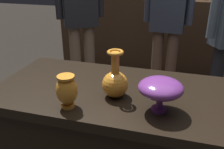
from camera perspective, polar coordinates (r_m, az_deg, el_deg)
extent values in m
cube|color=black|center=(1.33, -0.66, -4.20)|extent=(1.20, 0.64, 0.05)
cube|color=#422D1E|center=(3.46, 9.96, 8.29)|extent=(2.60, 0.40, 0.95)
cube|color=#422D1E|center=(3.36, 10.59, 16.41)|extent=(2.60, 0.40, 0.04)
sphere|color=orange|center=(1.22, 0.72, -2.30)|extent=(0.13, 0.13, 0.13)
cylinder|color=orange|center=(1.17, 0.75, 2.52)|extent=(0.04, 0.04, 0.11)
torus|color=orange|center=(1.15, 0.76, 5.09)|extent=(0.08, 0.08, 0.02)
cylinder|color=#7A388E|center=(1.15, 10.64, -7.77)|extent=(0.07, 0.07, 0.01)
cylinder|color=#7A388E|center=(1.13, 10.79, -6.13)|extent=(0.03, 0.03, 0.06)
ellipsoid|color=#7A388E|center=(1.10, 11.07, -2.98)|extent=(0.20, 0.20, 0.08)
cylinder|color=orange|center=(1.17, -10.00, -6.95)|extent=(0.06, 0.06, 0.02)
ellipsoid|color=orange|center=(1.13, -10.28, -3.58)|extent=(0.10, 0.10, 0.14)
cylinder|color=orange|center=(1.11, -10.54, -0.56)|extent=(0.08, 0.08, 0.01)
cylinder|color=brown|center=(2.69, 13.17, 1.40)|extent=(0.11, 0.11, 0.78)
cylinder|color=brown|center=(2.71, 10.04, 1.85)|extent=(0.11, 0.11, 0.78)
cylinder|color=#846B56|center=(2.69, -5.04, 2.47)|extent=(0.11, 0.11, 0.83)
cylinder|color=#846B56|center=(2.67, -8.20, 2.11)|extent=(0.11, 0.11, 0.83)
cylinder|color=#232328|center=(2.40, 22.21, -2.79)|extent=(0.11, 0.11, 0.78)
cylinder|color=slate|center=(2.11, 22.56, 14.65)|extent=(0.07, 0.07, 0.52)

